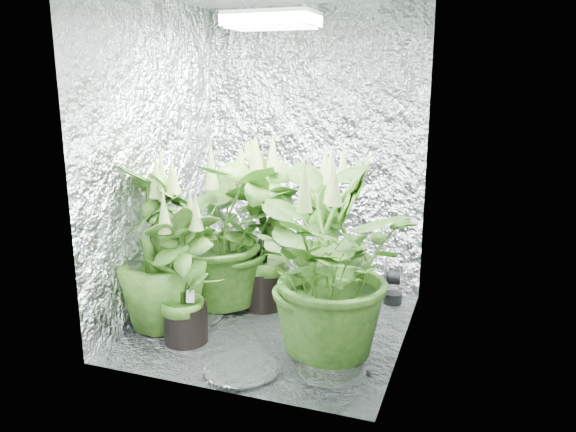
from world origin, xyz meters
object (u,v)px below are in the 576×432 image
Objects in this scene: grow_lamp at (272,20)px; plant_b at (263,229)px; plant_d at (160,250)px; plant_c at (335,240)px; plant_e at (324,268)px; plant_f at (184,275)px; plant_a at (223,234)px; circulation_fan at (389,284)px.

grow_lamp is 0.42× the size of plant_b.
plant_d is (-0.45, -0.53, -0.04)m from plant_b.
plant_c is (0.50, -0.01, -0.03)m from plant_b.
plant_b is at bearing 135.89° from plant_e.
plant_d is 1.21× the size of plant_f.
plant_a is 1.24× the size of plant_f.
grow_lamp is 1.32m from plant_b.
plant_a reaches higher than circulation_fan.
circulation_fan is at bearing 77.10° from plant_e.
plant_d is at bearing -152.34° from circulation_fan.
circulation_fan is at bearing 23.87° from plant_b.
plant_f is at bearing -137.46° from grow_lamp.
plant_a is 1.03× the size of plant_d.
plant_c is at bearing 6.67° from plant_a.
plant_a is at bearing 64.46° from plant_d.
plant_d is at bearing 177.78° from plant_e.
plant_a is (-0.42, 0.17, -1.31)m from grow_lamp.
plant_e is at bearing -81.07° from plant_c.
circulation_fan is (1.04, 0.45, -0.38)m from plant_a.
plant_e is (0.58, -0.57, -0.02)m from plant_b.
plant_c is (0.74, 0.09, 0.00)m from plant_a.
plant_f is at bearing -139.11° from plant_c.
circulation_fan is (0.62, 0.62, -1.69)m from grow_lamp.
plant_f is at bearing -174.80° from plant_e.
plant_d is (-0.21, -0.43, -0.01)m from plant_a.
plant_a is 0.55m from plant_f.
plant_a is 3.49× the size of circulation_fan.
plant_f is (0.22, -0.11, -0.09)m from plant_d.
plant_d is at bearing -130.68° from plant_b.
plant_e is 1.02m from circulation_fan.
grow_lamp is at bearing 143.61° from plant_e.
plant_e is (0.09, -0.56, 0.00)m from plant_c.
plant_f is 2.80× the size of circulation_fan.
plant_e reaches higher than plant_a.
plant_b is 1.05× the size of plant_c.
grow_lamp is 1.37m from plant_c.
plant_c is (0.32, 0.26, -1.30)m from grow_lamp.
circulation_fan is (0.21, 0.92, -0.39)m from plant_e.
plant_c reaches higher than circulation_fan.
plant_c is 1.23× the size of plant_f.
grow_lamp is 0.45× the size of plant_c.
plant_c is at bearing 40.89° from plant_f.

